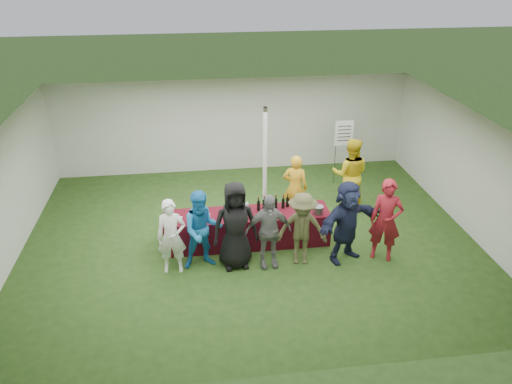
{
  "coord_description": "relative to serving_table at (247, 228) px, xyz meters",
  "views": [
    {
      "loc": [
        -1.15,
        -9.56,
        5.96
      ],
      "look_at": [
        0.11,
        -0.14,
        1.25
      ],
      "focal_mm": 35.0,
      "sensor_mm": 36.0,
      "label": 1
    }
  ],
  "objects": [
    {
      "name": "customer_4",
      "position": [
        1.02,
        -0.9,
        0.42
      ],
      "size": [
        1.11,
        0.75,
        1.6
      ],
      "primitive_type": "imported",
      "rotation": [
        0.0,
        0.0,
        -0.16
      ],
      "color": "#494929",
      "rests_on": "ground"
    },
    {
      "name": "staff_pourer",
      "position": [
        1.27,
        1.01,
        0.44
      ],
      "size": [
        0.69,
        0.57,
        1.62
      ],
      "primitive_type": "imported",
      "rotation": [
        0.0,
        0.0,
        2.79
      ],
      "color": "gold",
      "rests_on": "ground"
    },
    {
      "name": "serving_table",
      "position": [
        0.0,
        0.0,
        0.0
      ],
      "size": [
        3.6,
        0.8,
        0.75
      ],
      "primitive_type": "cube",
      "color": "#540616",
      "rests_on": "ground"
    },
    {
      "name": "wine_list_sign",
      "position": [
        2.95,
        2.81,
        0.94
      ],
      "size": [
        0.5,
        0.03,
        1.8
      ],
      "color": "slate",
      "rests_on": "ground"
    },
    {
      "name": "ground",
      "position": [
        0.09,
        0.14,
        -0.38
      ],
      "size": [
        60.0,
        60.0,
        0.0
      ],
      "primitive_type": "plane",
      "color": "#284719",
      "rests_on": "ground"
    },
    {
      "name": "customer_1",
      "position": [
        -0.98,
        -0.75,
        0.47
      ],
      "size": [
        0.9,
        0.74,
        1.69
      ],
      "primitive_type": "imported",
      "rotation": [
        0.0,
        0.0,
        0.13
      ],
      "color": "#1C74BC",
      "rests_on": "ground"
    },
    {
      "name": "customer_6",
      "position": [
        2.77,
        -0.95,
        0.52
      ],
      "size": [
        0.77,
        0.66,
        1.79
      ],
      "primitive_type": "imported",
      "rotation": [
        0.0,
        0.0,
        -0.43
      ],
      "color": "maroon",
      "rests_on": "ground"
    },
    {
      "name": "staff_back",
      "position": [
        2.7,
        1.32,
        0.55
      ],
      "size": [
        1.07,
        0.94,
        1.85
      ],
      "primitive_type": "imported",
      "rotation": [
        0.0,
        0.0,
        2.83
      ],
      "color": "gold",
      "rests_on": "ground"
    },
    {
      "name": "bar_towel",
      "position": [
        1.56,
        0.05,
        0.39
      ],
      "size": [
        0.25,
        0.18,
        0.03
      ],
      "primitive_type": "cube",
      "color": "white",
      "rests_on": "serving_table"
    },
    {
      "name": "customer_0",
      "position": [
        -1.6,
        -0.84,
        0.42
      ],
      "size": [
        0.59,
        0.39,
        1.59
      ],
      "primitive_type": "imported",
      "rotation": [
        0.0,
        0.0,
        -0.02
      ],
      "color": "white",
      "rests_on": "ground"
    },
    {
      "name": "dump_bucket",
      "position": [
        1.52,
        -0.22,
        0.46
      ],
      "size": [
        0.23,
        0.23,
        0.18
      ],
      "primitive_type": "cylinder",
      "color": "slate",
      "rests_on": "serving_table"
    },
    {
      "name": "wine_glasses",
      "position": [
        -0.55,
        -0.25,
        0.49
      ],
      "size": [
        2.72,
        0.13,
        0.16
      ],
      "color": "silver",
      "rests_on": "serving_table"
    },
    {
      "name": "customer_5",
      "position": [
        1.96,
        -0.88,
        0.52
      ],
      "size": [
        1.72,
        1.2,
        1.78
      ],
      "primitive_type": "imported",
      "rotation": [
        0.0,
        0.0,
        0.46
      ],
      "color": "#1B203C",
      "rests_on": "ground"
    },
    {
      "name": "tent",
      "position": [
        0.59,
        1.34,
        0.98
      ],
      "size": [
        10.0,
        10.0,
        10.0
      ],
      "color": "white",
      "rests_on": "ground"
    },
    {
      "name": "water_bottle",
      "position": [
        0.02,
        0.08,
        0.48
      ],
      "size": [
        0.07,
        0.07,
        0.23
      ],
      "color": "silver",
      "rests_on": "serving_table"
    },
    {
      "name": "customer_2",
      "position": [
        -0.33,
        -0.81,
        0.56
      ],
      "size": [
        0.96,
        0.67,
        1.87
      ],
      "primitive_type": "imported",
      "rotation": [
        0.0,
        0.0,
        0.08
      ],
      "color": "black",
      "rests_on": "ground"
    },
    {
      "name": "wine_bottles",
      "position": [
        0.6,
        0.14,
        0.5
      ],
      "size": [
        0.73,
        0.16,
        0.32
      ],
      "color": "black",
      "rests_on": "serving_table"
    },
    {
      "name": "customer_3",
      "position": [
        0.32,
        -0.91,
        0.44
      ],
      "size": [
        0.97,
        0.45,
        1.62
      ],
      "primitive_type": "imported",
      "rotation": [
        0.0,
        0.0,
        0.06
      ],
      "color": "slate",
      "rests_on": "ground"
    }
  ]
}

